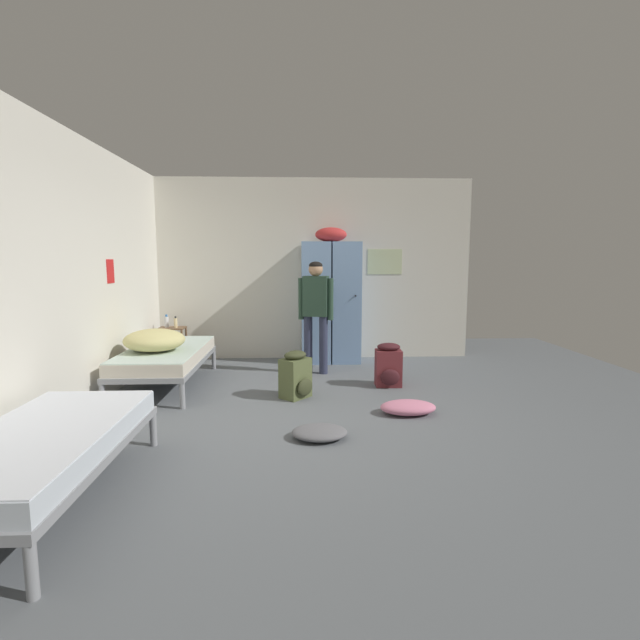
% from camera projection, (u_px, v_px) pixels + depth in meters
% --- Properties ---
extents(ground_plane, '(9.09, 9.09, 0.00)m').
position_uv_depth(ground_plane, '(321.00, 415.00, 4.82)').
color(ground_plane, slate).
extents(room_backdrop, '(5.01, 5.74, 2.85)m').
position_uv_depth(room_backdrop, '(213.00, 272.00, 5.92)').
color(room_backdrop, silver).
rests_on(room_backdrop, ground_plane).
extents(locker_bank, '(0.90, 0.55, 2.07)m').
position_uv_depth(locker_bank, '(331.00, 300.00, 7.25)').
color(locker_bank, '#7A9ECC').
rests_on(locker_bank, ground_plane).
extents(shelf_unit, '(0.38, 0.30, 0.57)m').
position_uv_depth(shelf_unit, '(172.00, 342.00, 7.10)').
color(shelf_unit, brown).
rests_on(shelf_unit, ground_plane).
extents(bed_left_front, '(0.90, 1.90, 0.49)m').
position_uv_depth(bed_left_front, '(43.00, 446.00, 3.06)').
color(bed_left_front, gray).
rests_on(bed_left_front, ground_plane).
extents(bed_left_rear, '(0.90, 1.90, 0.49)m').
position_uv_depth(bed_left_rear, '(166.00, 356.00, 5.88)').
color(bed_left_rear, gray).
rests_on(bed_left_rear, ground_plane).
extents(bedding_heap, '(0.72, 0.69, 0.27)m').
position_uv_depth(bedding_heap, '(155.00, 340.00, 5.65)').
color(bedding_heap, '#D1C67F').
rests_on(bedding_heap, bed_left_rear).
extents(person_traveler, '(0.48, 0.27, 1.56)m').
position_uv_depth(person_traveler, '(316.00, 307.00, 6.48)').
color(person_traveler, '#2D334C').
rests_on(person_traveler, ground_plane).
extents(water_bottle, '(0.06, 0.06, 0.19)m').
position_uv_depth(water_bottle, '(167.00, 322.00, 7.07)').
color(water_bottle, white).
rests_on(water_bottle, shelf_unit).
extents(lotion_bottle, '(0.05, 0.05, 0.17)m').
position_uv_depth(lotion_bottle, '(176.00, 323.00, 7.02)').
color(lotion_bottle, beige).
rests_on(lotion_bottle, shelf_unit).
extents(backpack_maroon, '(0.33, 0.34, 0.55)m').
position_uv_depth(backpack_maroon, '(388.00, 366.00, 5.90)').
color(backpack_maroon, maroon).
rests_on(backpack_maroon, ground_plane).
extents(backpack_olive, '(0.42, 0.42, 0.55)m').
position_uv_depth(backpack_olive, '(296.00, 376.00, 5.40)').
color(backpack_olive, '#566038').
rests_on(backpack_olive, ground_plane).
extents(clothes_pile_pink, '(0.58, 0.36, 0.14)m').
position_uv_depth(clothes_pile_pink, '(408.00, 407.00, 4.85)').
color(clothes_pile_pink, pink).
rests_on(clothes_pile_pink, ground_plane).
extents(clothes_pile_grey, '(0.50, 0.40, 0.11)m').
position_uv_depth(clothes_pile_grey, '(320.00, 432.00, 4.20)').
color(clothes_pile_grey, slate).
rests_on(clothes_pile_grey, ground_plane).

